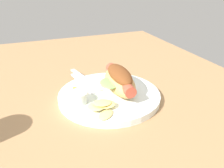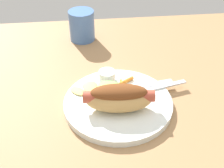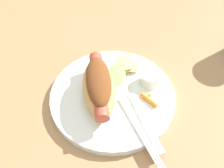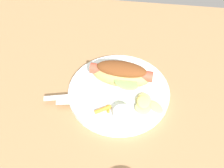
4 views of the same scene
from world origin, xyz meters
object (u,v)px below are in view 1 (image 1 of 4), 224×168
object	(u,v)px
chips_pile	(102,107)
sauce_ramekin	(78,97)
fork	(86,80)
hot_dog	(119,80)
knife	(83,83)
carrot_garnish	(80,91)
plate	(109,96)

from	to	relation	value
chips_pile	sauce_ramekin	bearing A→B (deg)	-141.45
sauce_ramekin	fork	world-z (taller)	sauce_ramekin
hot_dog	knife	bearing A→B (deg)	47.78
fork	sauce_ramekin	bearing A→B (deg)	142.12
chips_pile	carrot_garnish	xyz separation A→B (cm)	(-9.57, -2.47, -0.42)
knife	chips_pile	xyz separation A→B (cm)	(14.37, 0.56, 0.67)
knife	carrot_garnish	world-z (taller)	carrot_garnish
knife	sauce_ramekin	bearing A→B (deg)	150.22
plate	knife	size ratio (longest dim) A/B	1.82
knife	carrot_garnish	distance (cm)	5.17
plate	fork	size ratio (longest dim) A/B	1.53
plate	carrot_garnish	world-z (taller)	carrot_garnish
knife	fork	bearing A→B (deg)	-50.64
hot_dog	sauce_ramekin	bearing A→B (deg)	102.26
plate	sauce_ramekin	bearing A→B (deg)	-78.12
plate	chips_pile	size ratio (longest dim) A/B	3.21
sauce_ramekin	chips_pile	bearing A→B (deg)	38.55
sauce_ramekin	fork	bearing A→B (deg)	155.53
fork	carrot_garnish	world-z (taller)	carrot_garnish
knife	carrot_garnish	bearing A→B (deg)	149.21
chips_pile	hot_dog	bearing A→B (deg)	134.21
sauce_ramekin	fork	size ratio (longest dim) A/B	0.26
plate	chips_pile	distance (cm)	8.19
carrot_garnish	fork	bearing A→B (deg)	152.37
plate	chips_pile	xyz separation A→B (cm)	(6.84, -4.19, 1.65)
hot_dog	knife	world-z (taller)	hot_dog
carrot_garnish	plate	bearing A→B (deg)	67.66
hot_dog	knife	size ratio (longest dim) A/B	1.13
fork	knife	xyz separation A→B (cm)	(1.64, -1.46, -0.02)
sauce_ramekin	chips_pile	distance (cm)	6.54
sauce_ramekin	carrot_garnish	size ratio (longest dim) A/B	1.07
hot_dog	sauce_ramekin	size ratio (longest dim) A/B	3.74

